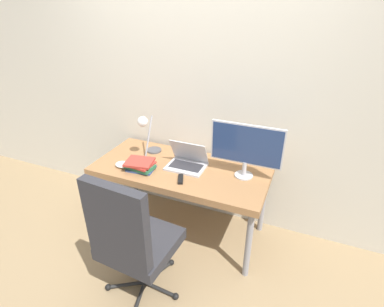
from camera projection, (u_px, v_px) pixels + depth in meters
name	position (u px, v px, depth m)	size (l,w,h in m)	color
ground_plane	(165.00, 254.00, 2.68)	(12.00, 12.00, 0.00)	#937A56
wall_back	(199.00, 89.00, 2.71)	(8.00, 0.05, 2.60)	beige
desk	(181.00, 173.00, 2.67)	(1.54, 0.71, 0.71)	#996B42
laptop	(187.00, 162.00, 2.63)	(0.33, 0.25, 0.24)	silver
monitor	(246.00, 147.00, 2.39)	(0.59, 0.15, 0.46)	#B7B7BC
desk_lamp	(146.00, 131.00, 2.71)	(0.14, 0.28, 0.41)	#4C4C51
office_chair	(131.00, 238.00, 2.05)	(0.57, 0.59, 1.07)	black
book_stack	(140.00, 165.00, 2.59)	(0.26, 0.23, 0.08)	#334C8C
tv_remote	(181.00, 179.00, 2.45)	(0.09, 0.14, 0.02)	black
game_controller	(123.00, 165.00, 2.64)	(0.14, 0.11, 0.04)	white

